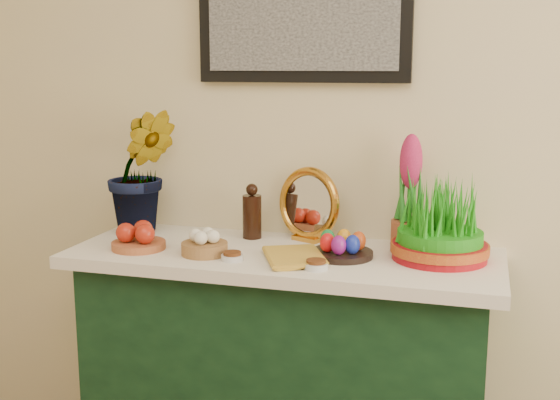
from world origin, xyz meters
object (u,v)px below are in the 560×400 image
Objects in this scene: hyacinth_green at (141,151)px; wheatgrass_sabzeh at (440,225)px; mirror at (309,205)px; sideboard at (284,383)px; book at (267,257)px.

wheatgrass_sabzeh is at bearing -31.16° from hyacinth_green.
mirror reaches higher than wheatgrass_sabzeh.
mirror is 0.47m from wheatgrass_sabzeh.
sideboard is 0.50m from book.
hyacinth_green reaches higher than book.
book is 0.74× the size of wheatgrass_sabzeh.
sideboard is 5.72× the size of book.
mirror is 0.84× the size of wheatgrass_sabzeh.
book is (-0.06, -0.31, -0.11)m from mirror.
hyacinth_green is 0.63m from mirror.
wheatgrass_sabzeh is (1.06, -0.07, -0.19)m from hyacinth_green.
sideboard is 0.76m from wheatgrass_sabzeh.
hyacinth_green is at bearing 130.02° from book.
hyacinth_green is 2.30× the size of mirror.
mirror is (0.04, 0.17, 0.59)m from sideboard.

